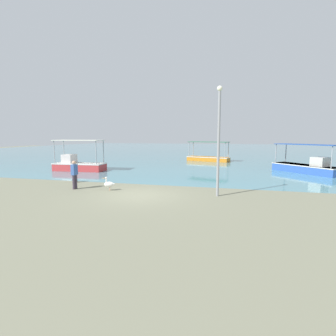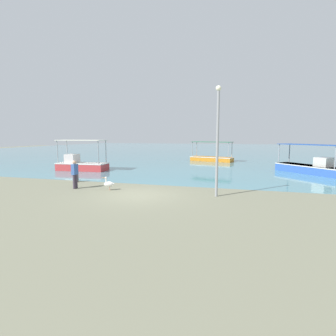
# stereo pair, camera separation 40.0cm
# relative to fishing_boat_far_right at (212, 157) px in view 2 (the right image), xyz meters

# --- Properties ---
(ground) EXTENTS (120.00, 120.00, 0.00)m
(ground) POSITION_rel_fishing_boat_far_right_xyz_m (-1.64, -20.00, -0.48)
(ground) COLOR gray
(harbor_water) EXTENTS (110.00, 90.00, 0.00)m
(harbor_water) POSITION_rel_fishing_boat_far_right_xyz_m (-1.64, 28.00, -0.47)
(harbor_water) COLOR teal
(harbor_water) RESTS_ON ground
(fishing_boat_far_right) EXTENTS (5.49, 2.91, 2.42)m
(fishing_boat_far_right) POSITION_rel_fishing_boat_far_right_xyz_m (0.00, 0.00, 0.00)
(fishing_boat_far_right) COLOR orange
(fishing_boat_far_right) RESTS_ON harbor_water
(fishing_boat_center) EXTENTS (5.00, 5.34, 2.44)m
(fishing_boat_center) POSITION_rel_fishing_boat_far_right_xyz_m (9.22, -8.50, 0.09)
(fishing_boat_center) COLOR #3059B5
(fishing_boat_center) RESTS_ON harbor_water
(fishing_boat_near_left) EXTENTS (4.65, 2.01, 2.78)m
(fishing_boat_near_left) POSITION_rel_fishing_boat_far_right_xyz_m (-10.54, -12.00, 0.13)
(fishing_boat_near_left) COLOR #C03739
(fishing_boat_near_left) RESTS_ON harbor_water
(pelican) EXTENTS (0.77, 0.47, 0.80)m
(pelican) POSITION_rel_fishing_boat_far_right_xyz_m (-3.76, -19.33, -0.10)
(pelican) COLOR #E0997A
(pelican) RESTS_ON ground
(lamp_post) EXTENTS (0.28, 0.28, 5.64)m
(lamp_post) POSITION_rel_fishing_boat_far_right_xyz_m (2.41, -19.19, 2.70)
(lamp_post) COLOR gray
(lamp_post) RESTS_ON ground
(mooring_bollard) EXTENTS (0.30, 0.30, 0.80)m
(mooring_bollard) POSITION_rel_fishing_boat_far_right_xyz_m (-7.25, -17.44, -0.05)
(mooring_bollard) COLOR #47474C
(mooring_bollard) RESTS_ON ground
(fisherman_standing) EXTENTS (0.23, 0.41, 1.69)m
(fisherman_standing) POSITION_rel_fishing_boat_far_right_xyz_m (-5.94, -19.42, 0.43)
(fisherman_standing) COLOR #3D3240
(fisherman_standing) RESTS_ON ground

